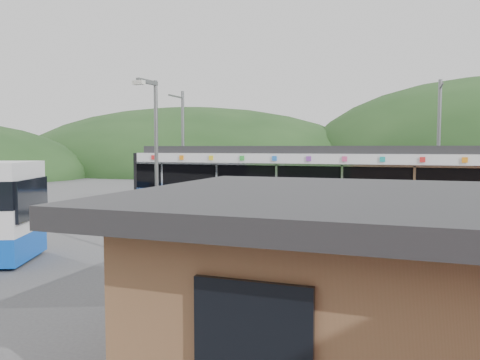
% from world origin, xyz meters
% --- Properties ---
extents(ground, '(120.00, 120.00, 0.00)m').
position_xyz_m(ground, '(0.00, 0.00, 0.00)').
color(ground, '#4C4C4F').
rests_on(ground, ground).
extents(hills, '(146.00, 149.00, 26.00)m').
position_xyz_m(hills, '(6.19, 5.29, 0.00)').
color(hills, '#1E3D19').
rests_on(hills, ground).
extents(platform, '(26.00, 3.20, 0.30)m').
position_xyz_m(platform, '(0.00, 3.30, 0.15)').
color(platform, '#9E9E99').
rests_on(platform, ground).
extents(yellow_line, '(26.00, 0.10, 0.01)m').
position_xyz_m(yellow_line, '(0.00, 2.00, 0.30)').
color(yellow_line, yellow).
rests_on(yellow_line, platform).
extents(train, '(20.44, 3.01, 3.74)m').
position_xyz_m(train, '(2.39, 6.00, 2.06)').
color(train, black).
rests_on(train, ground).
extents(catenary_mast_west, '(0.18, 1.80, 7.00)m').
position_xyz_m(catenary_mast_west, '(-7.00, 8.56, 3.65)').
color(catenary_mast_west, slate).
rests_on(catenary_mast_west, ground).
extents(catenary_mast_east, '(0.18, 1.80, 7.00)m').
position_xyz_m(catenary_mast_east, '(7.00, 8.56, 3.65)').
color(catenary_mast_east, slate).
rests_on(catenary_mast_east, ground).
extents(station_shelter, '(9.20, 6.20, 3.00)m').
position_xyz_m(station_shelter, '(6.00, -9.01, 1.55)').
color(station_shelter, '#8A5F3C').
rests_on(station_shelter, ground).
extents(lamp_post, '(0.36, 1.03, 5.77)m').
position_xyz_m(lamp_post, '(-1.87, -3.56, 3.45)').
color(lamp_post, slate).
rests_on(lamp_post, ground).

